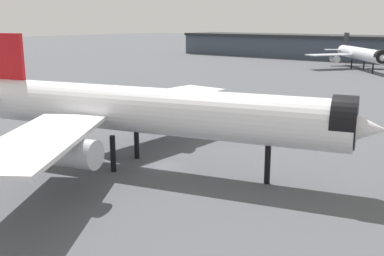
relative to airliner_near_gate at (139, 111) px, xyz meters
name	(u,v)px	position (x,y,z in m)	size (l,w,h in m)	color
ground	(165,166)	(2.33, 2.07, -7.40)	(900.00, 900.00, 0.00)	#4C4F54
airliner_near_gate	(139,111)	(0.00, 0.00, 0.00)	(56.70, 50.39, 16.80)	white
airliner_far_taxiway	(360,54)	(-22.60, 136.20, -1.46)	(35.14, 37.96, 13.48)	silver
terminal_building	(381,49)	(-27.91, 176.28, -1.47)	(205.64, 37.90, 20.78)	#3D4756
baggage_cart_trailing	(261,116)	(-2.75, 33.76, -6.43)	(2.50, 2.77, 1.82)	black
traffic_cone_near_nose	(136,111)	(-26.21, 23.35, -7.08)	(0.52, 0.52, 0.65)	#F2600C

